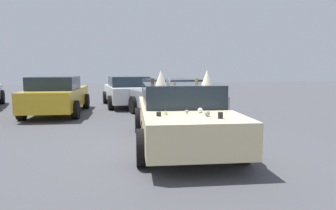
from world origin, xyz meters
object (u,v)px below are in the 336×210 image
object	(u,v)px
art_car_decorated	(181,114)
parked_sedan_far_left	(128,91)
parked_sedan_far_right	(171,98)
parked_sedan_near_left	(57,95)

from	to	relation	value
art_car_decorated	parked_sedan_far_left	xyz separation A→B (m)	(7.53, 0.24, -0.01)
parked_sedan_far_right	parked_sedan_near_left	size ratio (longest dim) A/B	1.05
parked_sedan_far_left	parked_sedan_near_left	bearing A→B (deg)	121.34
art_car_decorated	parked_sedan_far_right	world-z (taller)	art_car_decorated
parked_sedan_near_left	parked_sedan_far_right	bearing A→B (deg)	-109.28
parked_sedan_far_right	parked_sedan_near_left	bearing A→B (deg)	54.04
parked_sedan_far_right	parked_sedan_near_left	world-z (taller)	parked_sedan_near_left
parked_sedan_far_left	parked_sedan_near_left	xyz separation A→B (m)	(-1.89, 2.89, 0.03)
art_car_decorated	parked_sedan_far_right	bearing A→B (deg)	176.39
parked_sedan_far_left	parked_sedan_near_left	distance (m)	3.45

